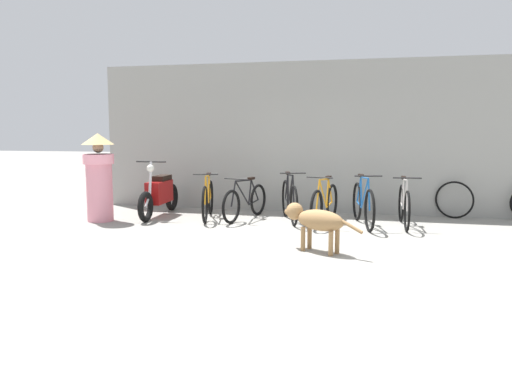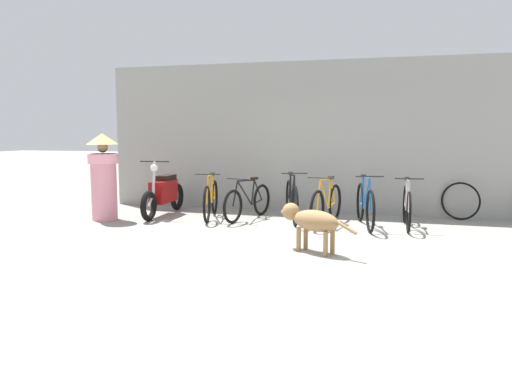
# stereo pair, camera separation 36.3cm
# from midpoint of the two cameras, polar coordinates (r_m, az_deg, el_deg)

# --- Properties ---
(ground_plane) EXTENTS (60.00, 60.00, 0.00)m
(ground_plane) POSITION_cam_midpoint_polar(r_m,az_deg,el_deg) (7.14, 4.38, -6.39)
(ground_plane) COLOR gray
(shop_wall_back) EXTENTS (9.05, 0.20, 3.04)m
(shop_wall_back) POSITION_cam_midpoint_polar(r_m,az_deg,el_deg) (10.26, 8.13, 6.19)
(shop_wall_back) COLOR gray
(shop_wall_back) RESTS_ON ground
(bicycle_0) EXTENTS (0.51, 1.66, 0.88)m
(bicycle_0) POSITION_cam_midpoint_polar(r_m,az_deg,el_deg) (9.49, -4.09, -0.85)
(bicycle_0) COLOR black
(bicycle_0) RESTS_ON ground
(bicycle_1) EXTENTS (0.55, 1.63, 0.81)m
(bicycle_1) POSITION_cam_midpoint_polar(r_m,az_deg,el_deg) (9.36, 0.19, -1.13)
(bicycle_1) COLOR black
(bicycle_1) RESTS_ON ground
(bicycle_2) EXTENTS (0.62, 1.64, 0.93)m
(bicycle_2) POSITION_cam_midpoint_polar(r_m,az_deg,el_deg) (9.17, 5.24, -1.00)
(bicycle_2) COLOR black
(bicycle_2) RESTS_ON ground
(bicycle_3) EXTENTS (0.47, 1.65, 0.88)m
(bicycle_3) POSITION_cam_midpoint_polar(r_m,az_deg,el_deg) (8.92, 9.22, -1.45)
(bicycle_3) COLOR black
(bicycle_3) RESTS_ON ground
(bicycle_4) EXTENTS (0.52, 1.76, 0.92)m
(bicycle_4) POSITION_cam_midpoint_polar(r_m,az_deg,el_deg) (8.86, 13.51, -1.47)
(bicycle_4) COLOR black
(bicycle_4) RESTS_ON ground
(bicycle_5) EXTENTS (0.46, 1.64, 0.89)m
(bicycle_5) POSITION_cam_midpoint_polar(r_m,az_deg,el_deg) (8.97, 17.97, -1.58)
(bicycle_5) COLOR black
(bicycle_5) RESTS_ON ground
(motorcycle) EXTENTS (0.58, 1.94, 1.10)m
(motorcycle) POSITION_cam_midpoint_polar(r_m,az_deg,el_deg) (9.93, -9.50, -0.18)
(motorcycle) COLOR black
(motorcycle) RESTS_ON ground
(stray_dog) EXTENTS (1.14, 0.69, 0.64)m
(stray_dog) POSITION_cam_midpoint_polar(r_m,az_deg,el_deg) (6.87, 7.79, -3.23)
(stray_dog) COLOR #997247
(stray_dog) RESTS_ON ground
(person_in_robes) EXTENTS (0.82, 0.82, 1.61)m
(person_in_robes) POSITION_cam_midpoint_polar(r_m,az_deg,el_deg) (9.61, -16.00, 1.97)
(person_in_robes) COLOR pink
(person_in_robes) RESTS_ON ground
(spare_tire_left) EXTENTS (0.68, 0.29, 0.71)m
(spare_tire_left) POSITION_cam_midpoint_polar(r_m,az_deg,el_deg) (10.09, 23.30, -0.97)
(spare_tire_left) COLOR black
(spare_tire_left) RESTS_ON ground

